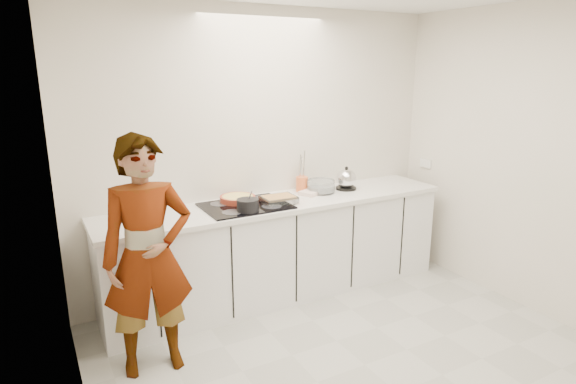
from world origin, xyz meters
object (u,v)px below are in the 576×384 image
utensil_crock (302,184)px  cook (148,257)px  tart_dish (238,198)px  saucepan (248,205)px  hob (246,206)px  baking_dish (279,199)px  mixing_bowl (321,187)px  kettle (346,180)px

utensil_crock → cook: cook is taller
utensil_crock → cook: bearing=-155.4°
tart_dish → saucepan: bearing=-97.3°
cook → utensil_crock: bearing=29.3°
hob → saucepan: bearing=-107.8°
hob → baking_dish: (0.29, -0.07, 0.04)m
saucepan → utensil_crock: bearing=27.3°
baking_dish → utensil_crock: 0.49m
mixing_bowl → saucepan: bearing=-163.7°
saucepan → mixing_bowl: bearing=16.3°
mixing_bowl → cook: cook is taller
hob → mixing_bowl: bearing=6.1°
saucepan → utensil_crock: 0.83m
hob → tart_dish: 0.14m
baking_dish → mixing_bowl: size_ratio=0.95×
tart_dish → baking_dish: size_ratio=1.35×
saucepan → utensil_crock: saucepan is taller
hob → mixing_bowl: size_ratio=2.30×
kettle → utensil_crock: (-0.42, 0.14, -0.02)m
tart_dish → cook: bearing=-144.5°
baking_dish → mixing_bowl: mixing_bowl is taller
hob → tart_dish: size_ratio=1.78×
baking_dish → cook: size_ratio=0.18×
hob → utensil_crock: bearing=17.3°
cook → kettle: bearing=21.2°
hob → cook: cook is taller
mixing_bowl → cook: 1.89m
baking_dish → utensil_crock: (0.40, 0.28, 0.03)m
baking_dish → kettle: kettle is taller
saucepan → kettle: kettle is taller
tart_dish → utensil_crock: size_ratio=2.81×
baking_dish → kettle: (0.82, 0.14, 0.05)m
kettle → mixing_bowl: bearing=177.1°
hob → kettle: 1.11m
baking_dish → utensil_crock: utensil_crock is taller
tart_dish → saucepan: size_ratio=1.78×
tart_dish → saucepan: saucepan is taller
tart_dish → mixing_bowl: (0.84, -0.05, 0.01)m
tart_dish → utensil_crock: 0.71m
tart_dish → hob: bearing=-83.4°
baking_dish → utensil_crock: bearing=34.9°
hob → tart_dish: bearing=96.6°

